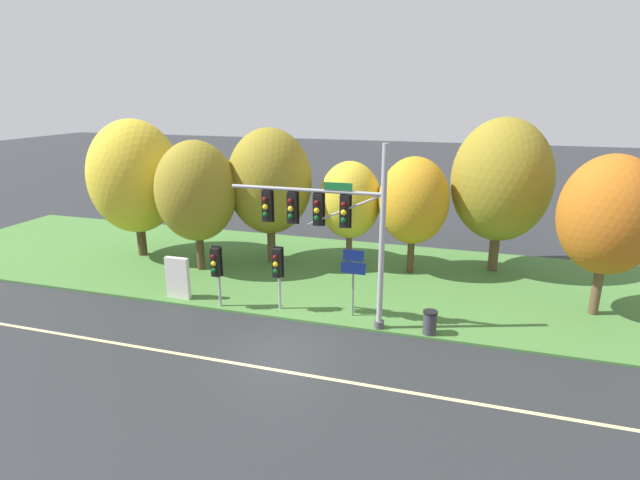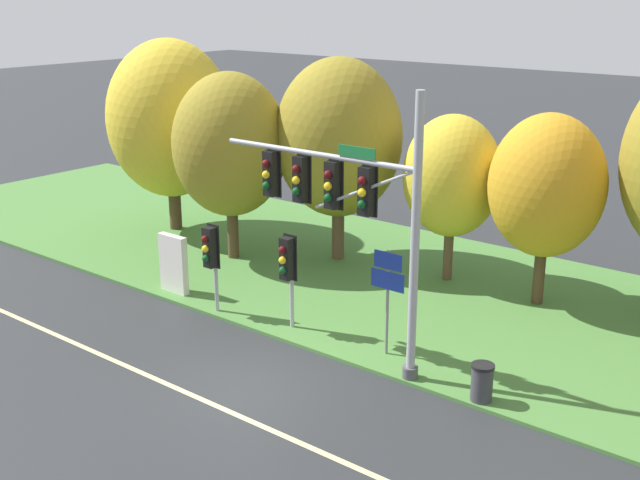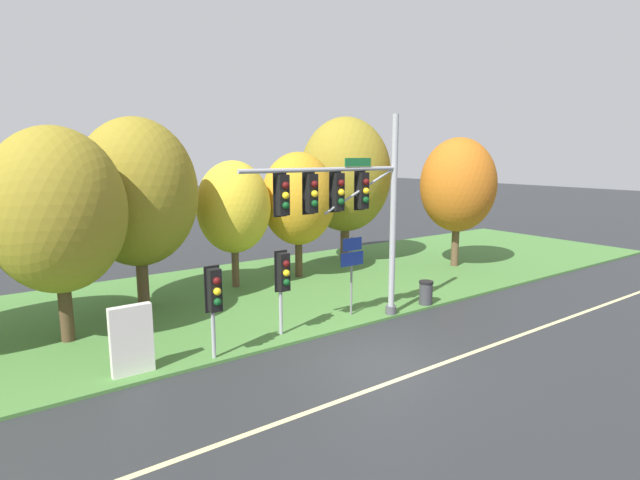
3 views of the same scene
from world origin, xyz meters
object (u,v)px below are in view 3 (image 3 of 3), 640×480
object	(u,v)px
info_kiosk	(132,340)
tree_tall_centre	(298,199)
pedestrian_signal_further_along	(214,295)
tree_left_of_mast	(57,211)
tree_mid_verge	(234,207)
trash_bin	(426,292)
tree_right_far	(345,175)
pedestrian_signal_near_kerb	(283,276)
tree_behind_signpost	(137,193)
tree_furthest_back	(458,185)
route_sign_post	(352,262)
traffic_signal_mast	(349,203)

from	to	relation	value
info_kiosk	tree_tall_centre	bearing A→B (deg)	33.90
pedestrian_signal_further_along	tree_left_of_mast	size ratio (longest dim) A/B	0.41
tree_mid_verge	trash_bin	world-z (taller)	tree_mid_verge
tree_right_far	pedestrian_signal_near_kerb	bearing A→B (deg)	-138.14
pedestrian_signal_near_kerb	info_kiosk	xyz separation A→B (m)	(-4.77, -0.07, -1.04)
tree_tall_centre	trash_bin	size ratio (longest dim) A/B	6.37
tree_behind_signpost	tree_tall_centre	world-z (taller)	tree_behind_signpost
tree_tall_centre	tree_furthest_back	world-z (taller)	tree_furthest_back
tree_right_far	trash_bin	xyz separation A→B (m)	(-2.50, -8.23, -4.23)
tree_behind_signpost	route_sign_post	bearing A→B (deg)	-43.37
route_sign_post	tree_right_far	xyz separation A→B (m)	(5.70, 7.54, 2.72)
pedestrian_signal_near_kerb	tree_tall_centre	world-z (taller)	tree_tall_centre
tree_behind_signpost	traffic_signal_mast	bearing A→B (deg)	-51.10
trash_bin	traffic_signal_mast	bearing A→B (deg)	-178.79
pedestrian_signal_near_kerb	route_sign_post	size ratio (longest dim) A/B	0.96
pedestrian_signal_near_kerb	trash_bin	world-z (taller)	pedestrian_signal_near_kerb
pedestrian_signal_further_along	tree_behind_signpost	size ratio (longest dim) A/B	0.38
tree_right_far	route_sign_post	bearing A→B (deg)	-127.07
traffic_signal_mast	pedestrian_signal_near_kerb	bearing A→B (deg)	170.44
tree_left_of_mast	tree_mid_verge	distance (m)	7.81
tree_furthest_back	tree_left_of_mast	bearing A→B (deg)	179.69
tree_tall_centre	info_kiosk	distance (m)	11.82
pedestrian_signal_further_along	tree_left_of_mast	xyz separation A→B (m)	(-3.19, 4.12, 2.19)
pedestrian_signal_near_kerb	route_sign_post	bearing A→B (deg)	6.81
tree_mid_verge	tree_right_far	size ratio (longest dim) A/B	0.71
tree_tall_centre	tree_left_of_mast	bearing A→B (deg)	-165.52
tree_mid_verge	info_kiosk	distance (m)	9.42
tree_left_of_mast	tree_tall_centre	bearing A→B (deg)	14.48
tree_left_of_mast	tree_right_far	size ratio (longest dim) A/B	0.86
tree_furthest_back	tree_mid_verge	bearing A→B (deg)	165.33
tree_mid_verge	tree_tall_centre	world-z (taller)	tree_tall_centre
traffic_signal_mast	tree_furthest_back	distance (m)	11.09
traffic_signal_mast	info_kiosk	distance (m)	7.87
pedestrian_signal_further_along	info_kiosk	distance (m)	2.45
tree_right_far	tree_mid_verge	bearing A→B (deg)	-168.85
pedestrian_signal_near_kerb	route_sign_post	distance (m)	3.16
pedestrian_signal_further_along	tree_behind_signpost	world-z (taller)	tree_behind_signpost
pedestrian_signal_near_kerb	info_kiosk	size ratio (longest dim) A/B	1.47
route_sign_post	tree_mid_verge	world-z (taller)	tree_mid_verge
tree_mid_verge	info_kiosk	size ratio (longest dim) A/B	2.92
traffic_signal_mast	trash_bin	world-z (taller)	traffic_signal_mast
tree_behind_signpost	tree_furthest_back	bearing A→B (deg)	-8.76
tree_behind_signpost	tree_tall_centre	bearing A→B (deg)	3.35
tree_left_of_mast	route_sign_post	bearing A→B (deg)	-20.06
tree_tall_centre	pedestrian_signal_near_kerb	bearing A→B (deg)	-126.92
pedestrian_signal_further_along	tree_mid_verge	bearing A→B (deg)	59.79
tree_right_far	tree_furthest_back	size ratio (longest dim) A/B	1.17
info_kiosk	traffic_signal_mast	bearing A→B (deg)	-2.65
tree_furthest_back	trash_bin	size ratio (longest dim) A/B	7.16
tree_mid_verge	trash_bin	size ratio (longest dim) A/B	5.97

